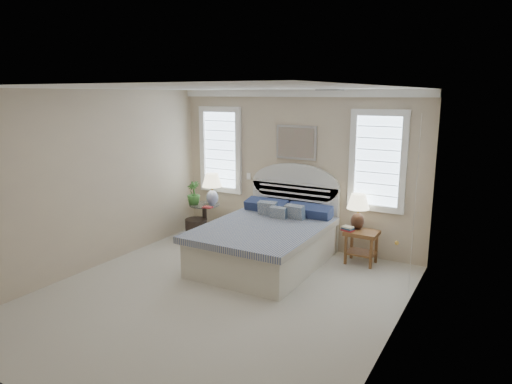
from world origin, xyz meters
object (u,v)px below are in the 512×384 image
at_px(nightstand_right, 361,240).
at_px(side_table_left, 205,217).
at_px(lamp_right, 358,207).
at_px(lamp_left, 212,186).
at_px(bed, 268,239).
at_px(floor_pot, 196,229).

bearing_deg(nightstand_right, side_table_left, -178.06).
xyz_separation_m(nightstand_right, lamp_right, (-0.11, 0.09, 0.49)).
bearing_deg(lamp_left, side_table_left, -162.59).
relative_size(bed, side_table_left, 3.61).
xyz_separation_m(floor_pot, lamp_right, (2.92, 0.35, 0.69)).
distance_m(side_table_left, lamp_left, 0.62).
distance_m(bed, lamp_left, 1.74).
distance_m(nightstand_right, lamp_right, 0.51).
height_order(nightstand_right, lamp_left, lamp_left).
height_order(nightstand_right, floor_pot, nightstand_right).
relative_size(bed, lamp_left, 3.86).
bearing_deg(side_table_left, floor_pot, -115.51).
bearing_deg(side_table_left, bed, -19.74).
xyz_separation_m(bed, lamp_left, (-1.50, 0.64, 0.60)).
bearing_deg(lamp_right, bed, -146.73).
distance_m(bed, floor_pot, 1.79).
xyz_separation_m(bed, side_table_left, (-1.65, 0.59, 0.00)).
height_order(side_table_left, lamp_right, lamp_right).
relative_size(side_table_left, lamp_right, 1.10).
bearing_deg(bed, floor_pot, 165.91).
height_order(side_table_left, nightstand_right, side_table_left).
bearing_deg(lamp_right, floor_pot, -173.18).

